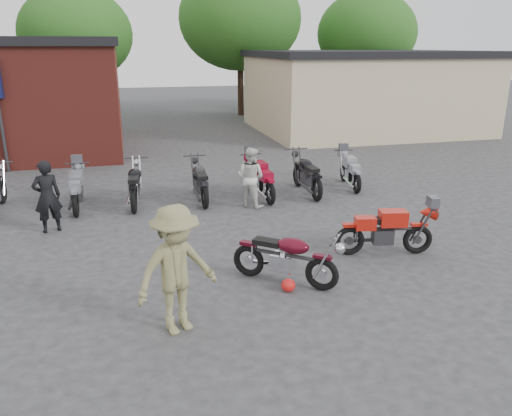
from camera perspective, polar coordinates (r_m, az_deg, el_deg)
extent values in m
plane|color=#2F2F32|center=(9.15, 4.95, -7.80)|extent=(90.00, 90.00, 0.00)
cube|color=tan|center=(25.51, 12.07, 12.64)|extent=(10.00, 8.00, 3.50)
ellipsoid|color=red|center=(8.58, 3.71, -8.79)|extent=(0.28, 0.28, 0.22)
imported|color=black|center=(11.91, -22.76, 1.22)|extent=(0.69, 0.55, 1.64)
imported|color=silver|center=(12.79, -0.61, 3.53)|extent=(0.95, 0.94, 1.55)
imported|color=olive|center=(7.19, -9.06, -7.02)|extent=(1.42, 1.13, 1.92)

